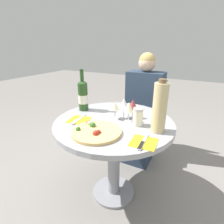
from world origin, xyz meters
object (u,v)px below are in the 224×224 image
(dining_table, at_px, (114,136))
(chair_behind_diner, at_px, (145,117))
(tall_carafe, at_px, (160,108))
(pizza_large, at_px, (96,131))
(wine_bottle, at_px, (83,95))
(seated_diner, at_px, (141,114))

(dining_table, distance_m, chair_behind_diner, 0.83)
(tall_carafe, bearing_deg, pizza_large, -149.05)
(chair_behind_diner, xyz_separation_m, wine_bottle, (-0.34, -0.73, 0.41))
(seated_diner, xyz_separation_m, wine_bottle, (-0.34, -0.58, 0.32))
(seated_diner, relative_size, tall_carafe, 3.37)
(chair_behind_diner, relative_size, wine_bottle, 2.49)
(dining_table, distance_m, wine_bottle, 0.44)
(chair_behind_diner, xyz_separation_m, pizza_large, (-0.01, -1.05, 0.29))
(chair_behind_diner, bearing_deg, tall_carafe, 111.89)
(chair_behind_diner, height_order, seated_diner, seated_diner)
(pizza_large, height_order, wine_bottle, wine_bottle)
(pizza_large, bearing_deg, seated_diner, 89.23)
(seated_diner, distance_m, pizza_large, 0.92)
(pizza_large, bearing_deg, tall_carafe, 30.95)
(seated_diner, height_order, wine_bottle, seated_diner)
(tall_carafe, bearing_deg, wine_bottle, 171.05)
(dining_table, xyz_separation_m, chair_behind_diner, (-0.00, 0.82, -0.14))
(chair_behind_diner, height_order, pizza_large, chair_behind_diner)
(seated_diner, bearing_deg, pizza_large, 89.23)
(chair_behind_diner, distance_m, pizza_large, 1.08)
(dining_table, bearing_deg, chair_behind_diner, 90.13)
(seated_diner, height_order, tall_carafe, seated_diner)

